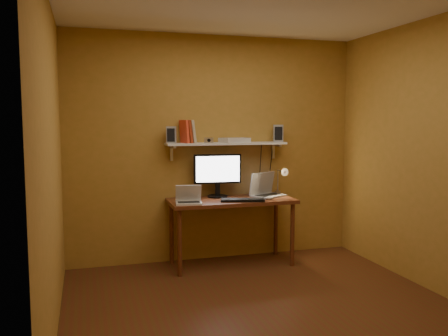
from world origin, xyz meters
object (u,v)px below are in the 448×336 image
object	(u,v)px
desk	(231,207)
netbook	(189,198)
desk_lamp	(282,177)
router	(234,140)
speaker_left	(171,135)
speaker_right	(278,133)
mouse	(270,198)
shelf_camera	(209,140)
keyboard	(242,200)
laptop	(266,190)
wall_shelf	(226,144)
monitor	(218,173)

from	to	relation	value
desk	netbook	bearing A→B (deg)	-164.55
desk_lamp	router	bearing A→B (deg)	172.10
desk	speaker_left	bearing A→B (deg)	164.28
desk	speaker_right	xyz separation A→B (m)	(0.64, 0.20, 0.81)
desk	mouse	xyz separation A→B (m)	(0.40, -0.14, 0.10)
desk	mouse	distance (m)	0.44
router	speaker_right	bearing A→B (deg)	-0.29
mouse	speaker_left	distance (m)	1.30
desk	shelf_camera	xyz separation A→B (m)	(-0.22, 0.14, 0.74)
netbook	mouse	bearing A→B (deg)	8.40
keyboard	router	world-z (taller)	router
keyboard	laptop	bearing A→B (deg)	49.43
speaker_left	laptop	bearing A→B (deg)	10.16
desk	speaker_left	xyz separation A→B (m)	(-0.64, 0.18, 0.80)
netbook	mouse	world-z (taller)	netbook
mouse	desk_lamp	distance (m)	0.42
wall_shelf	speaker_right	bearing A→B (deg)	0.64
monitor	desk_lamp	bearing A→B (deg)	0.46
shelf_camera	router	world-z (taller)	shelf_camera
desk	keyboard	distance (m)	0.21
mouse	shelf_camera	bearing A→B (deg)	147.21
wall_shelf	netbook	distance (m)	0.83
desk_lamp	speaker_left	xyz separation A→B (m)	(-1.30, 0.05, 0.51)
speaker_right	keyboard	bearing A→B (deg)	-129.22
speaker_right	desk_lamp	bearing A→B (deg)	-57.20
mouse	router	size ratio (longest dim) A/B	0.29
monitor	speaker_right	bearing A→B (deg)	6.07
monitor	shelf_camera	xyz separation A→B (m)	(-0.11, -0.05, 0.38)
desk	wall_shelf	size ratio (longest dim) A/B	1.00
monitor	router	size ratio (longest dim) A/B	1.72
monitor	netbook	world-z (taller)	monitor
speaker_left	desk	bearing A→B (deg)	-0.94
wall_shelf	laptop	world-z (taller)	wall_shelf
laptop	router	size ratio (longest dim) A/B	1.41
laptop	keyboard	xyz separation A→B (m)	(-0.37, -0.26, -0.06)
desk_lamp	shelf_camera	size ratio (longest dim) A/B	3.54
speaker_left	shelf_camera	xyz separation A→B (m)	(0.42, -0.04, -0.06)
netbook	keyboard	xyz separation A→B (m)	(0.59, -0.02, -0.04)
wall_shelf	speaker_left	xyz separation A→B (m)	(-0.64, -0.01, 0.11)
laptop	monitor	bearing A→B (deg)	145.57
desk	shelf_camera	bearing A→B (deg)	148.96
desk	netbook	xyz separation A→B (m)	(-0.52, -0.14, 0.14)
desk_lamp	laptop	bearing A→B (deg)	-171.20
monitor	router	xyz separation A→B (m)	(0.21, 0.02, 0.37)
desk_lamp	router	world-z (taller)	router
mouse	router	xyz separation A→B (m)	(-0.30, 0.35, 0.63)
router	mouse	bearing A→B (deg)	-49.12
shelf_camera	laptop	bearing A→B (deg)	-3.65
laptop	speaker_right	distance (m)	0.69
mouse	speaker_right	world-z (taller)	speaker_right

